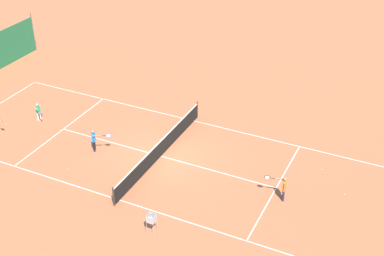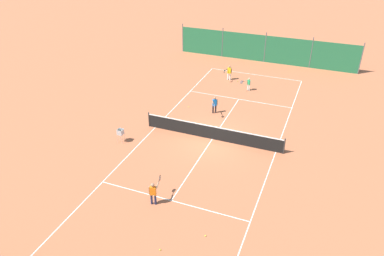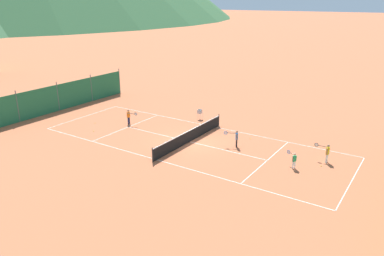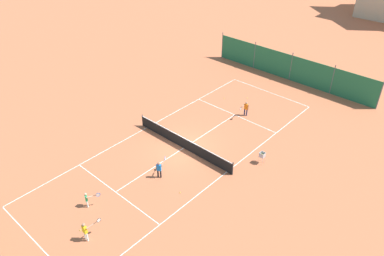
{
  "view_description": "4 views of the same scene",
  "coord_description": "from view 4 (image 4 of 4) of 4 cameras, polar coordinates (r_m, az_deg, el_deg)",
  "views": [
    {
      "loc": [
        20.51,
        11.67,
        16.01
      ],
      "look_at": [
        -1.12,
        1.3,
        1.48
      ],
      "focal_mm": 50.0,
      "sensor_mm": 36.0,
      "label": 1
    },
    {
      "loc": [
        -6.37,
        19.58,
        12.7
      ],
      "look_at": [
        0.93,
        1.2,
        1.27
      ],
      "focal_mm": 35.0,
      "sensor_mm": 36.0,
      "label": 2
    },
    {
      "loc": [
        -22.5,
        -14.97,
        10.55
      ],
      "look_at": [
        0.0,
        -0.2,
        1.17
      ],
      "focal_mm": 35.0,
      "sensor_mm": 36.0,
      "label": 3
    },
    {
      "loc": [
        15.57,
        -16.28,
        16.77
      ],
      "look_at": [
        -0.6,
        1.61,
        0.74
      ],
      "focal_mm": 35.0,
      "sensor_mm": 36.0,
      "label": 4
    }
  ],
  "objects": [
    {
      "name": "ground_plane",
      "position": [
        28.08,
        -1.29,
        -3.06
      ],
      "size": [
        600.0,
        600.0,
        0.0
      ],
      "primitive_type": "plane",
      "color": "#B7603D"
    },
    {
      "name": "court_line_markings",
      "position": [
        28.08,
        -1.29,
        -3.06
      ],
      "size": [
        8.25,
        23.85,
        0.01
      ],
      "color": "white",
      "rests_on": "ground"
    },
    {
      "name": "tennis_net",
      "position": [
        27.79,
        -1.31,
        -2.24
      ],
      "size": [
        9.18,
        0.08,
        1.06
      ],
      "color": "#2D2D2D",
      "rests_on": "ground"
    },
    {
      "name": "windscreen_fence_far",
      "position": [
        38.62,
        14.82,
        8.87
      ],
      "size": [
        17.28,
        0.08,
        2.9
      ],
      "color": "#236B42",
      "rests_on": "ground"
    },
    {
      "name": "player_near_baseline",
      "position": [
        23.95,
        -15.67,
        -10.3
      ],
      "size": [
        0.72,
        0.81,
        1.09
      ],
      "color": "white",
      "rests_on": "ground"
    },
    {
      "name": "player_far_baseline",
      "position": [
        31.86,
        8.19,
        3.06
      ],
      "size": [
        0.43,
        1.1,
        1.3
      ],
      "color": "#23284C",
      "rests_on": "ground"
    },
    {
      "name": "player_far_service",
      "position": [
        25.14,
        -5.0,
        -6.12
      ],
      "size": [
        0.51,
        1.08,
        1.29
      ],
      "color": "black",
      "rests_on": "ground"
    },
    {
      "name": "player_near_service",
      "position": [
        22.03,
        -15.9,
        -14.74
      ],
      "size": [
        0.45,
        1.07,
        1.31
      ],
      "color": "white",
      "rests_on": "ground"
    },
    {
      "name": "tennis_ball_by_net_left",
      "position": [
        24.36,
        -1.82,
        -9.8
      ],
      "size": [
        0.07,
        0.07,
        0.07
      ],
      "primitive_type": "sphere",
      "color": "#CCE033",
      "rests_on": "ground"
    },
    {
      "name": "tennis_ball_alley_left",
      "position": [
        34.88,
        8.43,
        4.55
      ],
      "size": [
        0.07,
        0.07,
        0.07
      ],
      "primitive_type": "sphere",
      "color": "#CCE033",
      "rests_on": "ground"
    },
    {
      "name": "tennis_ball_alley_right",
      "position": [
        34.58,
        4.91,
        4.53
      ],
      "size": [
        0.07,
        0.07,
        0.07
      ],
      "primitive_type": "sphere",
      "color": "#CCE033",
      "rests_on": "ground"
    },
    {
      "name": "tennis_ball_far_corner",
      "position": [
        23.11,
        -16.68,
        -14.7
      ],
      "size": [
        0.07,
        0.07,
        0.07
      ],
      "primitive_type": "sphere",
      "color": "#CCE033",
      "rests_on": "ground"
    },
    {
      "name": "ball_hopper",
      "position": [
        26.74,
        10.68,
        -4.12
      ],
      "size": [
        0.36,
        0.36,
        0.89
      ],
      "color": "#B7B7BC",
      "rests_on": "ground"
    }
  ]
}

